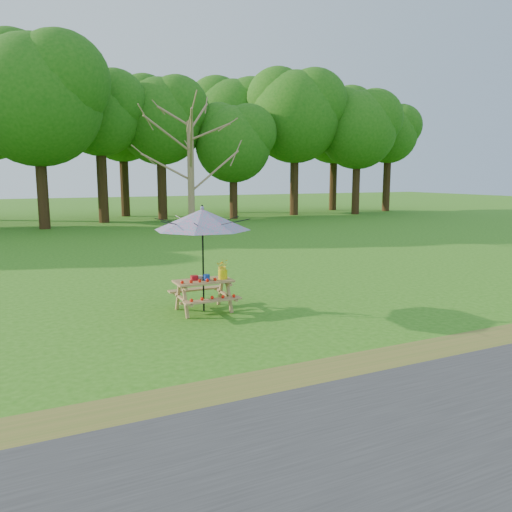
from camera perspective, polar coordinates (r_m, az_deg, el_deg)
name	(u,v)px	position (r m, az deg, el deg)	size (l,w,h in m)	color
ground	(187,332)	(9.34, -7.89, -8.64)	(120.00, 120.00, 0.00)	#2E7115
road	(349,481)	(5.22, 10.63, -23.95)	(120.00, 4.00, 0.01)	#303033
drygrass_strip	(251,391)	(6.89, -0.56, -15.18)	(120.00, 1.20, 0.01)	olive
treeline	(62,81)	(31.04, -21.32, 18.15)	(60.00, 12.00, 16.00)	#195D10
bare_tree	(189,72)	(24.85, -7.69, 20.10)	(7.21, 7.21, 12.48)	#836247
picnic_table	(204,296)	(10.63, -6.00, -4.58)	(1.20, 1.32, 0.67)	#A38849
patio_umbrella	(202,220)	(10.37, -6.15, 4.17)	(2.51, 2.51, 2.25)	black
produce_bins	(201,278)	(10.57, -6.30, -2.46)	(0.36, 0.33, 0.13)	#AD0D19
tomatoes_row	(199,281)	(10.33, -6.49, -2.83)	(0.77, 0.13, 0.07)	red
flower_bucket	(223,268)	(10.61, -3.83, -1.41)	(0.33, 0.31, 0.43)	yellow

